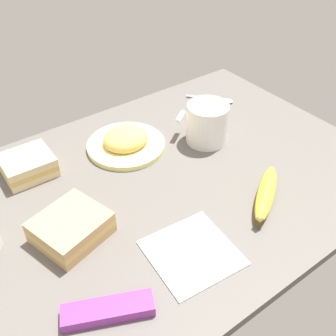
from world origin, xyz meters
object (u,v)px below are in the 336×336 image
(sandwich_main, at_px, (28,165))
(coffee_mug_black, at_px, (207,123))
(spoon, at_px, (217,100))
(snack_bar, at_px, (108,310))
(paper_napkin, at_px, (192,253))
(plate_of_food, at_px, (126,142))
(banana, at_px, (266,193))
(sandwich_side, at_px, (71,227))

(sandwich_main, bearing_deg, coffee_mug_black, 161.35)
(spoon, xyz_separation_m, snack_bar, (0.55, 0.38, 0.01))
(spoon, height_order, snack_bar, snack_bar)
(paper_napkin, bearing_deg, snack_bar, 4.85)
(plate_of_food, relative_size, paper_napkin, 1.26)
(spoon, bearing_deg, paper_napkin, 43.53)
(sandwich_main, relative_size, snack_bar, 0.76)
(plate_of_food, height_order, snack_bar, plate_of_food)
(banana, xyz_separation_m, paper_napkin, (0.20, 0.02, -0.02))
(sandwich_main, distance_m, sandwich_side, 0.21)
(plate_of_food, bearing_deg, banana, 112.40)
(plate_of_food, distance_m, coffee_mug_black, 0.19)
(sandwich_side, relative_size, snack_bar, 1.04)
(coffee_mug_black, bearing_deg, spoon, -139.87)
(sandwich_main, xyz_separation_m, banana, (-0.34, 0.35, -0.01))
(plate_of_food, distance_m, sandwich_side, 0.28)
(spoon, bearing_deg, plate_of_food, 6.36)
(coffee_mug_black, relative_size, sandwich_side, 0.83)
(coffee_mug_black, distance_m, sandwich_side, 0.39)
(sandwich_side, height_order, paper_napkin, sandwich_side)
(coffee_mug_black, bearing_deg, sandwich_main, -18.65)
(plate_of_food, bearing_deg, sandwich_side, 38.21)
(coffee_mug_black, relative_size, banana, 0.75)
(snack_bar, relative_size, paper_napkin, 0.97)
(sandwich_main, xyz_separation_m, sandwich_side, (0.00, 0.21, 0.00))
(paper_napkin, bearing_deg, sandwich_side, -46.90)
(sandwich_side, bearing_deg, coffee_mug_black, -167.59)
(banana, height_order, snack_bar, banana)
(sandwich_main, height_order, sandwich_side, same)
(sandwich_main, bearing_deg, paper_napkin, 111.09)
(plate_of_food, xyz_separation_m, sandwich_side, (0.22, 0.17, 0.01))
(banana, height_order, paper_napkin, banana)
(sandwich_main, distance_m, spoon, 0.52)
(banana, xyz_separation_m, spoon, (-0.18, -0.34, -0.01))
(banana, bearing_deg, sandwich_main, -45.82)
(plate_of_food, relative_size, snack_bar, 1.31)
(coffee_mug_black, bearing_deg, snack_bar, 32.01)
(banana, bearing_deg, sandwich_side, -21.84)
(sandwich_side, distance_m, spoon, 0.57)
(sandwich_side, xyz_separation_m, spoon, (-0.53, -0.21, -0.02))
(banana, bearing_deg, coffee_mug_black, -99.83)
(sandwich_side, bearing_deg, banana, 158.16)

